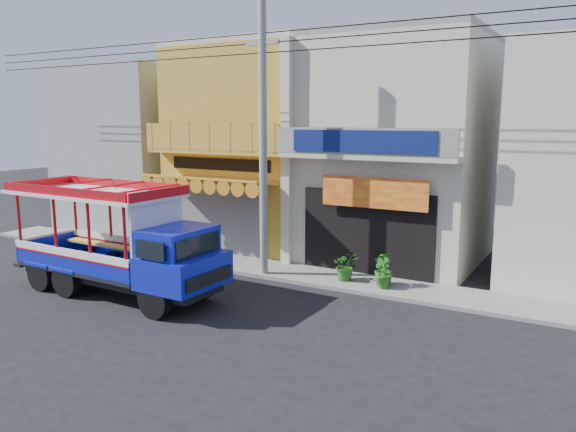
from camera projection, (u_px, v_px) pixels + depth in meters
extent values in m
plane|color=black|center=(232.00, 310.00, 15.62)|extent=(90.00, 90.00, 0.00)
cube|color=slate|center=(300.00, 274.00, 19.04)|extent=(30.00, 2.00, 0.12)
cube|color=#B68B28|center=(262.00, 149.00, 23.74)|extent=(6.00, 6.00, 8.00)
cube|color=#595B5E|center=(221.00, 220.00, 21.60)|extent=(4.20, 0.10, 2.60)
cube|color=orange|center=(208.00, 179.00, 20.69)|extent=(5.20, 1.50, 0.31)
cube|color=#B68B28|center=(214.00, 151.00, 20.86)|extent=(6.00, 0.70, 0.18)
cube|color=#B68B28|center=(209.00, 137.00, 20.51)|extent=(6.00, 0.12, 0.95)
cube|color=black|center=(220.00, 164.00, 21.22)|extent=(4.50, 0.04, 0.45)
cube|color=beige|center=(262.00, 48.00, 23.04)|extent=(6.00, 6.00, 0.24)
cube|color=beige|center=(399.00, 153.00, 20.81)|extent=(6.00, 6.00, 8.00)
cube|color=black|center=(367.00, 233.00, 18.65)|extent=(4.60, 0.12, 2.80)
cube|color=yellow|center=(374.00, 193.00, 18.03)|extent=(3.60, 0.05, 1.00)
cube|color=beige|center=(365.00, 157.00, 17.93)|extent=(6.00, 0.70, 0.18)
cube|color=gray|center=(362.00, 141.00, 17.59)|extent=(6.00, 0.12, 0.85)
cube|color=navy|center=(361.00, 141.00, 17.53)|extent=(4.80, 0.06, 0.70)
cube|color=gray|center=(403.00, 38.00, 20.11)|extent=(6.00, 6.00, 0.24)
cube|color=beige|center=(287.00, 155.00, 19.58)|extent=(0.35, 0.30, 8.00)
cube|color=gray|center=(140.00, 149.00, 27.19)|extent=(6.00, 6.00, 7.60)
cylinder|color=gray|center=(263.00, 142.00, 18.17)|extent=(0.26, 0.26, 9.00)
cube|color=gray|center=(262.00, 43.00, 17.64)|extent=(1.20, 0.12, 0.12)
cylinder|color=black|center=(290.00, 51.00, 17.20)|extent=(28.00, 0.04, 0.04)
cylinder|color=black|center=(290.00, 41.00, 17.15)|extent=(28.00, 0.04, 0.04)
cylinder|color=black|center=(290.00, 31.00, 17.10)|extent=(28.00, 0.04, 0.04)
cylinder|color=black|center=(154.00, 300.00, 14.87)|extent=(1.00, 0.30, 0.99)
cylinder|color=black|center=(201.00, 283.00, 16.46)|extent=(1.00, 0.30, 0.99)
cylinder|color=black|center=(66.00, 281.00, 16.69)|extent=(1.00, 0.30, 0.99)
cylinder|color=black|center=(115.00, 267.00, 18.28)|extent=(1.00, 0.30, 0.99)
cylinder|color=black|center=(41.00, 275.00, 17.30)|extent=(1.00, 0.30, 0.99)
cylinder|color=black|center=(91.00, 262.00, 18.89)|extent=(1.00, 0.30, 0.99)
cube|color=black|center=(119.00, 276.00, 16.86)|extent=(6.72, 1.81, 0.28)
cube|color=#121EC3|center=(183.00, 270.00, 15.45)|extent=(1.84, 2.23, 0.89)
cube|color=#121EC3|center=(178.00, 241.00, 15.39)|extent=(1.44, 2.05, 0.75)
cube|color=black|center=(198.00, 246.00, 15.04)|extent=(0.10, 1.75, 0.55)
cube|color=black|center=(100.00, 266.00, 17.24)|extent=(4.97, 2.31, 0.12)
cube|color=#121EC3|center=(70.00, 262.00, 16.30)|extent=(4.92, 0.20, 0.60)
cube|color=white|center=(69.00, 253.00, 16.25)|extent=(4.92, 0.21, 0.22)
cube|color=#121EC3|center=(125.00, 248.00, 18.07)|extent=(4.92, 0.20, 0.60)
cube|color=white|center=(125.00, 240.00, 18.03)|extent=(4.92, 0.21, 0.22)
cylinder|color=#B30E15|center=(19.00, 218.00, 17.30)|extent=(0.09, 0.09, 1.59)
cylinder|color=#B30E15|center=(75.00, 209.00, 19.05)|extent=(0.09, 0.09, 1.59)
cube|color=white|center=(157.00, 239.00, 15.79)|extent=(0.13, 2.01, 2.24)
cube|color=white|center=(93.00, 193.00, 16.91)|extent=(5.57, 2.57, 0.10)
cube|color=#B30E15|center=(93.00, 187.00, 16.88)|extent=(5.37, 2.47, 0.26)
cube|color=black|center=(138.00, 247.00, 22.48)|extent=(0.64, 0.45, 0.11)
cube|color=#0B420B|center=(137.00, 234.00, 22.38)|extent=(0.69, 0.25, 0.95)
imported|color=#26601B|center=(346.00, 266.00, 18.01)|extent=(1.12, 1.09, 0.95)
imported|color=#26601B|center=(383.00, 273.00, 17.17)|extent=(0.66, 0.61, 0.95)
imported|color=#26601B|center=(384.00, 268.00, 17.50)|extent=(0.81, 0.81, 1.04)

